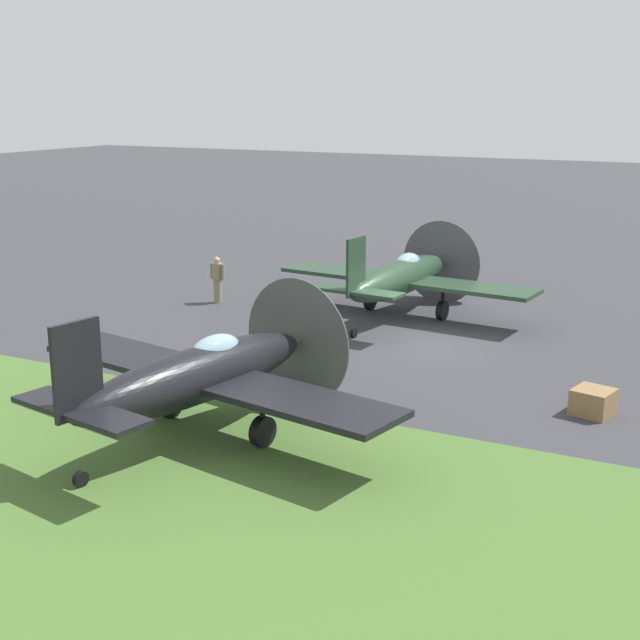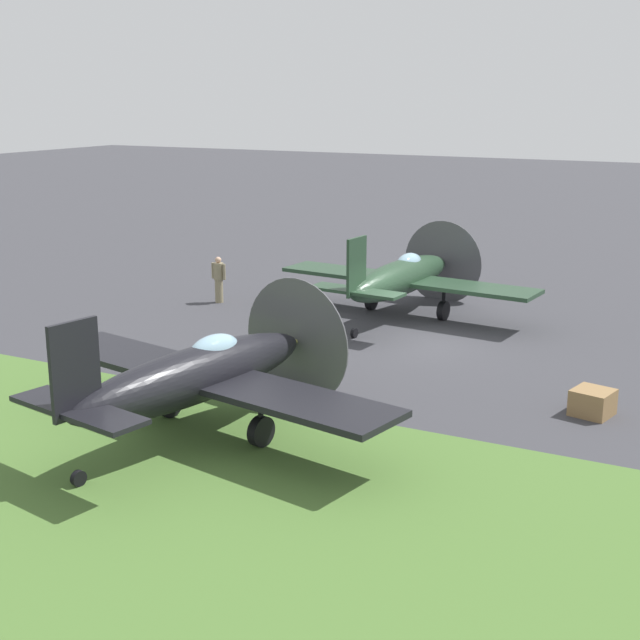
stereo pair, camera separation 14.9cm
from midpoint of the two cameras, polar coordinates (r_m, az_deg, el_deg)
ground_plane at (r=28.13m, az=6.06°, el=-1.41°), size 160.00×160.00×0.00m
grass_verge at (r=17.72m, az=-9.01°, el=-11.28°), size 120.00×11.00×0.01m
airplane_lead at (r=30.95m, az=5.14°, el=2.77°), size 9.54×7.55×3.39m
airplane_wingman at (r=20.20m, az=-7.81°, el=-3.45°), size 10.01×7.98×3.54m
ground_crew_chief at (r=33.25m, az=-6.74°, el=2.66°), size 0.63×0.38×1.73m
supply_crate at (r=22.68m, az=16.97°, el=-5.05°), size 1.07×1.07×0.64m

